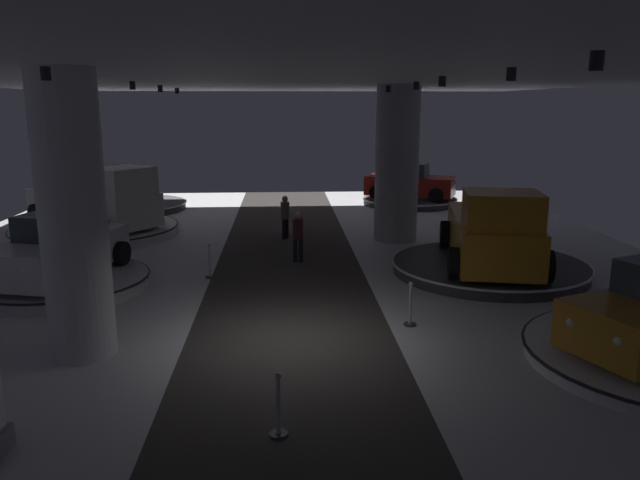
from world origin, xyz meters
TOP-DOWN VIEW (x-y plane):
  - ground at (0.00, 0.00)m, footprint 24.00×44.00m
  - ceiling_with_spotlights at (-0.00, -0.00)m, footprint 24.00×44.00m
  - column_right at (3.93, 9.56)m, footprint 1.55×1.55m
  - column_left at (-4.09, -0.43)m, footprint 1.25×1.25m
  - display_platform_mid_right at (5.85, 4.87)m, footprint 5.68×5.68m
  - pickup_truck_mid_right at (5.79, 4.55)m, footprint 3.47×5.61m
  - display_platform_mid_left at (-6.04, 3.97)m, footprint 4.56×4.56m
  - display_car_mid_left at (-6.03, 4.00)m, footprint 3.01×4.51m
  - display_platform_far_left at (-7.21, 11.03)m, footprint 6.11×6.11m
  - pickup_truck_far_left at (-6.95, 10.84)m, footprint 5.48×4.89m
  - display_platform_deep_left at (-7.42, 16.61)m, footprint 5.48×5.48m
  - display_car_deep_left at (-7.43, 16.64)m, footprint 3.21×4.55m
  - display_platform_deep_right at (6.08, 17.37)m, footprint 4.61×4.61m
  - display_car_deep_right at (6.05, 17.39)m, footprint 4.57×3.43m
  - visitor_walking_near at (-0.06, 9.87)m, footprint 0.32×0.32m
  - visitor_walking_far at (0.32, 6.49)m, footprint 0.32×0.32m
  - stanchion_a at (-2.23, 4.88)m, footprint 0.28×0.28m
  - stanchion_b at (-0.24, -3.74)m, footprint 0.28×0.28m
  - stanchion_c at (2.67, 0.75)m, footprint 0.28×0.28m

SIDE VIEW (x-z plane):
  - ground at x=0.00m, z-range -0.05..0.00m
  - display_platform_deep_right at x=6.08m, z-range 0.02..0.34m
  - display_platform_mid_right at x=5.85m, z-range 0.02..0.35m
  - display_platform_far_left at x=-7.21m, z-range 0.02..0.36m
  - display_platform_deep_left at x=-7.42m, z-range 0.02..0.36m
  - display_platform_mid_left at x=-6.04m, z-range 0.02..0.38m
  - stanchion_a at x=-2.23m, z-range -0.13..0.88m
  - stanchion_b at x=-0.24m, z-range -0.13..0.88m
  - stanchion_c at x=2.67m, z-range -0.13..0.88m
  - visitor_walking_near at x=-0.06m, z-range 0.11..1.70m
  - visitor_walking_far at x=0.32m, z-range 0.11..1.70m
  - display_car_deep_right at x=6.05m, z-range 0.23..1.94m
  - display_car_deep_left at x=-7.43m, z-range 0.26..1.96m
  - display_car_mid_left at x=-6.03m, z-range 0.27..1.98m
  - pickup_truck_mid_right at x=5.79m, z-range 0.12..2.42m
  - pickup_truck_far_left at x=-6.95m, z-range 0.12..2.42m
  - column_right at x=3.93m, z-range 0.00..5.50m
  - column_left at x=-4.09m, z-range 0.00..5.50m
  - ceiling_with_spotlights at x=0.00m, z-range 5.35..5.74m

